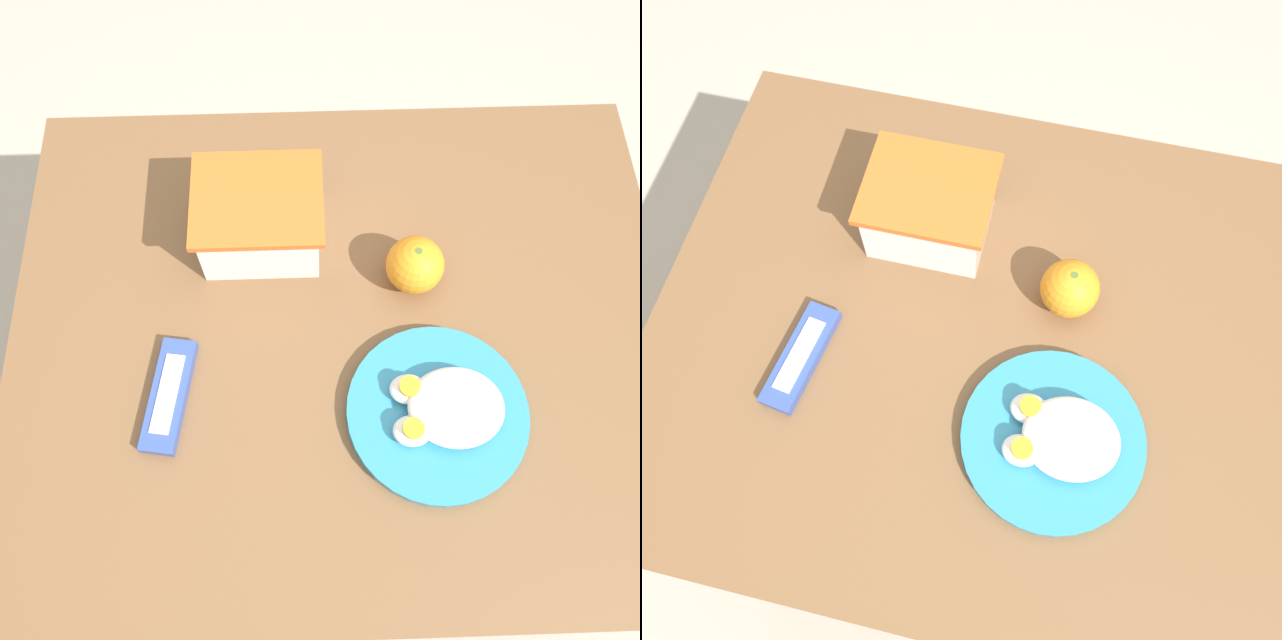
{
  "view_description": "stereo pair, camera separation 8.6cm",
  "coord_description": "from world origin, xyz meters",
  "views": [
    {
      "loc": [
        -0.04,
        -0.33,
        1.59
      ],
      "look_at": [
        -0.03,
        0.0,
        0.8
      ],
      "focal_mm": 35.0,
      "sensor_mm": 36.0,
      "label": 1
    },
    {
      "loc": [
        0.04,
        -0.32,
        1.59
      ],
      "look_at": [
        -0.03,
        0.0,
        0.8
      ],
      "focal_mm": 35.0,
      "sensor_mm": 36.0,
      "label": 2
    }
  ],
  "objects": [
    {
      "name": "ground_plane",
      "position": [
        0.0,
        0.0,
        0.0
      ],
      "size": [
        10.0,
        10.0,
        0.0
      ],
      "primitive_type": "plane",
      "color": "#B2A899"
    },
    {
      "name": "table",
      "position": [
        0.0,
        0.0,
        0.64
      ],
      "size": [
        0.95,
        0.79,
        0.77
      ],
      "color": "brown",
      "rests_on": "ground_plane"
    },
    {
      "name": "food_container",
      "position": [
        -0.12,
        0.15,
        0.81
      ],
      "size": [
        0.18,
        0.16,
        0.11
      ],
      "color": "white",
      "rests_on": "table"
    },
    {
      "name": "orange_fruit",
      "position": [
        0.1,
        0.08,
        0.81
      ],
      "size": [
        0.08,
        0.08,
        0.08
      ],
      "color": "orange",
      "rests_on": "table"
    },
    {
      "name": "rice_plate",
      "position": [
        0.12,
        -0.13,
        0.79
      ],
      "size": [
        0.24,
        0.24,
        0.06
      ],
      "color": "teal",
      "rests_on": "table"
    },
    {
      "name": "candy_bar",
      "position": [
        -0.24,
        -0.09,
        0.78
      ],
      "size": [
        0.07,
        0.16,
        0.02
      ],
      "color": "#334C9E",
      "rests_on": "table"
    }
  ]
}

